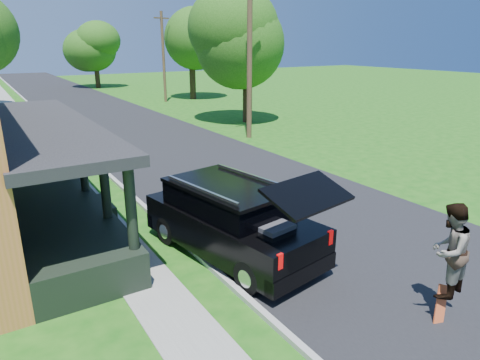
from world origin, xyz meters
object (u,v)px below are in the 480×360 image
skateboarder (449,250)px  tree_right_near (247,29)px  utility_pole_near (250,41)px  black_suv (232,220)px

skateboarder → tree_right_near: 22.94m
utility_pole_near → skateboarder: bearing=-114.6°
black_suv → tree_right_near: 20.20m
tree_right_near → black_suv: bearing=-123.9°
skateboarder → utility_pole_near: size_ratio=0.19×
black_suv → skateboarder: bearing=-73.8°
tree_right_near → utility_pole_near: 5.24m
black_suv → utility_pole_near: size_ratio=0.55×
black_suv → skateboarder: (2.20, -4.50, 0.49)m
black_suv → tree_right_near: size_ratio=0.60×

